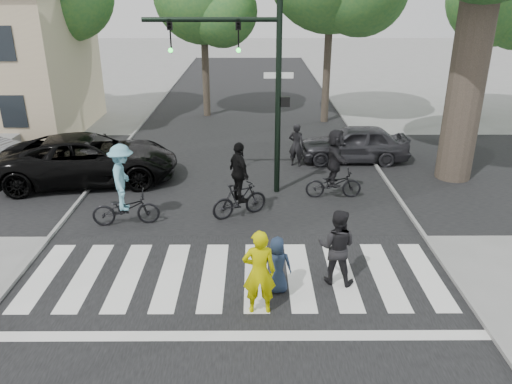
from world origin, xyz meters
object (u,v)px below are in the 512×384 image
traffic_signal (251,72)px  cyclist_mid (239,187)px  car_suv (89,159)px  pedestrian_adult (337,247)px  pedestrian_child (277,265)px  car_grey (354,143)px  pedestrian_woman (259,272)px  cyclist_right (334,168)px  cyclist_left (124,191)px

traffic_signal → cyclist_mid: size_ratio=2.65×
traffic_signal → car_suv: traffic_signal is taller
pedestrian_adult → car_suv: pedestrian_adult is taller
pedestrian_child → car_grey: (3.36, 8.98, 0.05)m
pedestrian_adult → car_grey: pedestrian_adult is taller
pedestrian_woman → car_grey: bearing=-113.2°
cyclist_right → car_suv: size_ratio=0.38×
pedestrian_adult → car_grey: 8.83m
pedestrian_adult → cyclist_left: (-5.47, 3.01, 0.13)m
car_grey → cyclist_right: bearing=-19.2°
cyclist_right → car_suv: (-8.18, 1.46, -0.18)m
cyclist_left → pedestrian_adult: bearing=-28.9°
traffic_signal → pedestrian_woman: (0.19, -6.58, -2.97)m
cyclist_left → cyclist_right: 6.46m
cyclist_mid → cyclist_right: 3.28m
pedestrian_child → cyclist_left: (-4.11, 3.40, 0.37)m
pedestrian_child → cyclist_left: 5.35m
cyclist_left → cyclist_right: bearing=17.5°
traffic_signal → car_suv: bearing=170.1°
traffic_signal → pedestrian_child: bearing=-84.2°
pedestrian_woman → pedestrian_child: 0.89m
traffic_signal → pedestrian_adult: size_ratio=3.35×
traffic_signal → pedestrian_child: 6.70m
pedestrian_child → cyclist_right: (2.04, 5.34, 0.35)m
cyclist_mid → traffic_signal: bearing=80.2°
car_suv → car_grey: size_ratio=1.43×
car_grey → pedestrian_woman: bearing=-20.5°
cyclist_left → cyclist_mid: 3.24m
pedestrian_adult → cyclist_mid: 4.21m
pedestrian_woman → cyclist_left: 5.57m
pedestrian_adult → car_grey: bearing=-86.5°
cyclist_mid → car_grey: size_ratio=0.55×
pedestrian_adult → cyclist_left: bearing=-12.2°
pedestrian_child → cyclist_right: size_ratio=0.58×
pedestrian_child → car_grey: 9.58m
cyclist_right → pedestrian_woman: bearing=-111.8°
cyclist_mid → cyclist_right: size_ratio=1.00×
pedestrian_adult → car_suv: bearing=-23.9°
cyclist_mid → car_grey: (4.28, 5.05, -0.22)m
pedestrian_woman → cyclist_mid: bearing=-85.7°
pedestrian_child → car_suv: size_ratio=0.22×
pedestrian_woman → pedestrian_child: bearing=-120.1°
cyclist_mid → car_grey: bearing=49.8°
pedestrian_child → cyclist_mid: cyclist_mid is taller
traffic_signal → car_grey: 5.97m
traffic_signal → pedestrian_woman: 7.22m
cyclist_left → car_grey: cyclist_left is taller
car_grey → traffic_signal: bearing=-50.8°
cyclist_right → car_grey: bearing=70.1°
pedestrian_adult → cyclist_right: 5.01m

